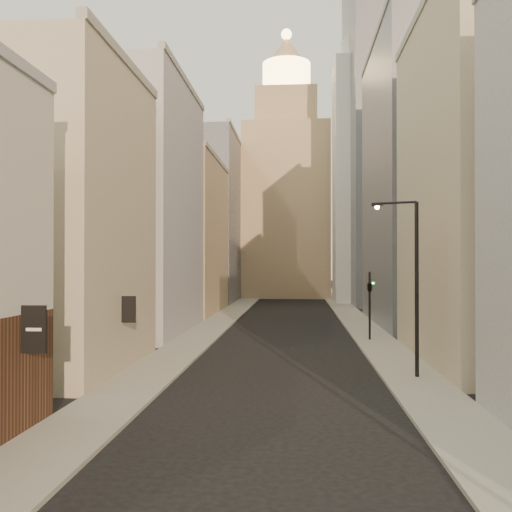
{
  "coord_description": "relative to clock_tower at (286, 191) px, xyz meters",
  "views": [
    {
      "loc": [
        0.96,
        -3.28,
        5.7
      ],
      "look_at": [
        -0.92,
        22.01,
        5.98
      ],
      "focal_mm": 40.0,
      "sensor_mm": 36.0,
      "label": 1
    }
  ],
  "objects": [
    {
      "name": "traffic_light_right",
      "position": [
        7.08,
        -53.81,
        -13.85
      ],
      "size": [
        0.65,
        0.63,
        5.0
      ],
      "rotation": [
        0.0,
        0.0,
        3.31
      ],
      "color": "black",
      "rests_on": "ground"
    },
    {
      "name": "right_bldg_wingrid",
      "position": [
        13.0,
        -42.0,
        -4.63
      ],
      "size": [
        8.0,
        20.0,
        26.0
      ],
      "primitive_type": "cube",
      "color": "gray",
      "rests_on": "ground"
    },
    {
      "name": "right_bldg_beige",
      "position": [
        13.0,
        -62.0,
        -7.63
      ],
      "size": [
        8.0,
        16.0,
        20.0
      ],
      "primitive_type": "cube",
      "color": "tan",
      "rests_on": "ground"
    },
    {
      "name": "sidewalk_left",
      "position": [
        -5.5,
        -37.0,
        -17.56
      ],
      "size": [
        3.0,
        140.0,
        0.15
      ],
      "primitive_type": "cube",
      "color": "gray",
      "rests_on": "ground"
    },
    {
      "name": "highrise",
      "position": [
        19.0,
        -14.0,
        8.02
      ],
      "size": [
        21.0,
        23.0,
        51.2
      ],
      "color": "gray",
      "rests_on": "ground"
    },
    {
      "name": "streetlamp_mid",
      "position": [
        7.5,
        -66.98,
        -12.66
      ],
      "size": [
        2.18,
        0.95,
        8.7
      ],
      "rotation": [
        0.0,
        0.0,
        -0.35
      ],
      "color": "black",
      "rests_on": "ground"
    },
    {
      "name": "left_bldg_beige",
      "position": [
        -11.0,
        -66.0,
        -9.63
      ],
      "size": [
        8.0,
        12.0,
        16.0
      ],
      "primitive_type": "cube",
      "color": "tan",
      "rests_on": "ground"
    },
    {
      "name": "sidewalk_right",
      "position": [
        7.5,
        -37.0,
        -17.56
      ],
      "size": [
        3.0,
        140.0,
        0.15
      ],
      "primitive_type": "cube",
      "color": "gray",
      "rests_on": "ground"
    },
    {
      "name": "left_bldg_wingrid",
      "position": [
        -11.0,
        -12.0,
        -5.63
      ],
      "size": [
        8.0,
        20.0,
        24.0
      ],
      "primitive_type": "cube",
      "color": "gray",
      "rests_on": "ground"
    },
    {
      "name": "white_tower",
      "position": [
        11.0,
        -14.0,
        0.97
      ],
      "size": [
        8.0,
        8.0,
        41.5
      ],
      "color": "silver",
      "rests_on": "ground"
    },
    {
      "name": "left_bldg_tan",
      "position": [
        -11.0,
        -32.0,
        -9.13
      ],
      "size": [
        8.0,
        18.0,
        17.0
      ],
      "primitive_type": "cube",
      "color": "tan",
      "rests_on": "ground"
    },
    {
      "name": "left_bldg_grey",
      "position": [
        -11.0,
        -50.0,
        -7.63
      ],
      "size": [
        8.0,
        16.0,
        20.0
      ],
      "primitive_type": "cube",
      "color": "gray",
      "rests_on": "ground"
    },
    {
      "name": "clock_tower",
      "position": [
        0.0,
        0.0,
        0.0
      ],
      "size": [
        14.0,
        14.0,
        44.9
      ],
      "color": "tan",
      "rests_on": "ground"
    }
  ]
}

